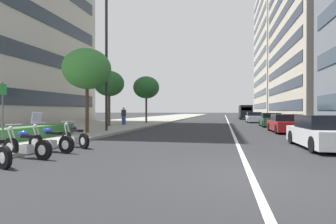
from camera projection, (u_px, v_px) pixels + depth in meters
The scene contains 19 objects.
ground_plane at pixel (251, 176), 6.32m from camera, with size 400.00×400.00×0.00m, color #262628.
sidewalk_right_plaza at pixel (138, 121), 38.24m from camera, with size 160.00×10.50×0.15m, color gray.
lane_centre_stripe at pixel (228, 121), 40.60m from camera, with size 110.00×0.16×0.01m, color silver.
motorcycle_under_tarp at pixel (26, 145), 8.69m from camera, with size 0.71×2.10×1.10m.
motorcycle_far_end_row at pixel (50, 140), 9.98m from camera, with size 0.74×2.17×1.48m.
motorcycle_nearest_camera at pixel (75, 137), 11.35m from camera, with size 1.18×1.86×1.09m.
car_following_behind at pixel (324, 133), 10.92m from camera, with size 4.28×2.02×1.36m.
car_approaching_light at pixel (286, 124), 18.98m from camera, with size 4.45×1.94×1.29m.
car_lead_in_lane at pixel (270, 120), 26.03m from camera, with size 4.46×1.93×1.33m.
car_far_down_avenue at pixel (254, 118), 34.92m from camera, with size 4.55×1.91×1.37m.
delivery_van_ahead at pixel (245, 112), 47.80m from camera, with size 5.84×2.05×2.49m.
parking_sign_by_curb at pixel (3, 109), 9.89m from camera, with size 0.32×0.06×2.43m.
street_lamp_with_banners at pixel (111, 53), 18.66m from camera, with size 1.26×2.57×9.28m.
clipped_hedge_bed at pixel (31, 132), 13.55m from camera, with size 6.15×1.10×0.59m, color #337033.
street_tree_near_plaza_corner at pixel (87, 69), 17.09m from camera, with size 3.04×3.04×5.35m.
street_tree_mid_sidewalk at pixel (109, 84), 24.76m from camera, with size 2.75×2.75×5.07m.
street_tree_by_lamp_post at pixel (146, 88), 31.20m from camera, with size 3.02×3.02×5.38m.
pedestrian_on_plaza at pixel (124, 116), 26.59m from camera, with size 0.31×0.43×1.72m.
office_tower_near_left at pixel (291, 52), 74.45m from camera, with size 28.11×16.83×35.87m.
Camera 1 is at (-6.58, 0.64, 1.54)m, focal length 28.75 mm.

